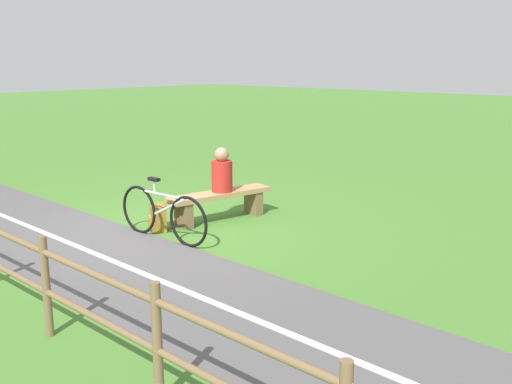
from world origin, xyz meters
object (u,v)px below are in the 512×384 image
at_px(person_seated, 222,172).
at_px(bicycle, 163,214).
at_px(backpack, 158,218).
at_px(bench, 220,200).

distance_m(person_seated, bicycle, 1.45).
bearing_deg(backpack, bicycle, 59.14).
height_order(bench, bicycle, bicycle).
bearing_deg(bench, person_seated, 180.00).
xyz_separation_m(bench, backpack, (1.08, -0.31, -0.14)).
xyz_separation_m(bench, bicycle, (1.34, 0.13, 0.05)).
relative_size(bench, backpack, 4.60).
xyz_separation_m(bicycle, backpack, (-0.27, -0.44, -0.20)).
bearing_deg(backpack, person_seated, 163.90).
relative_size(bicycle, backpack, 4.43).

